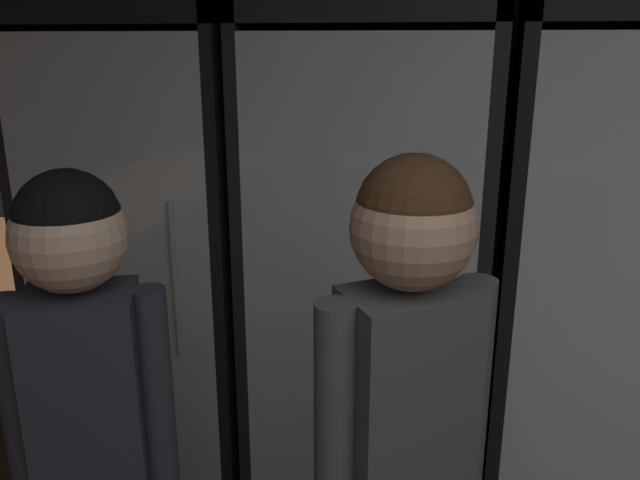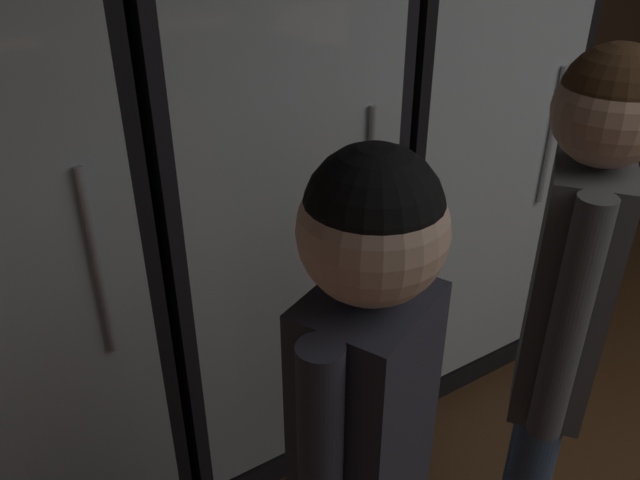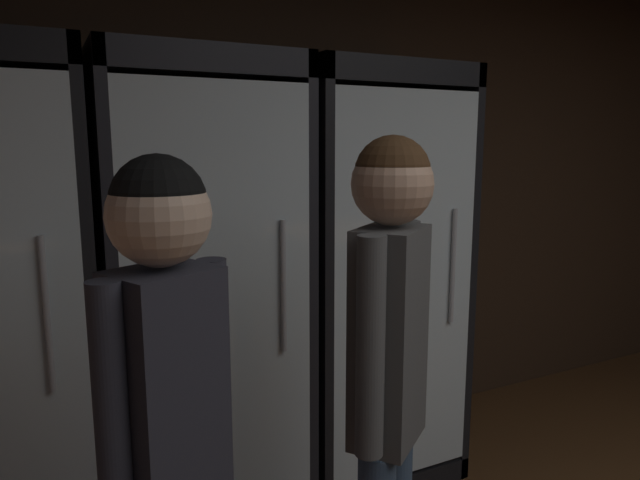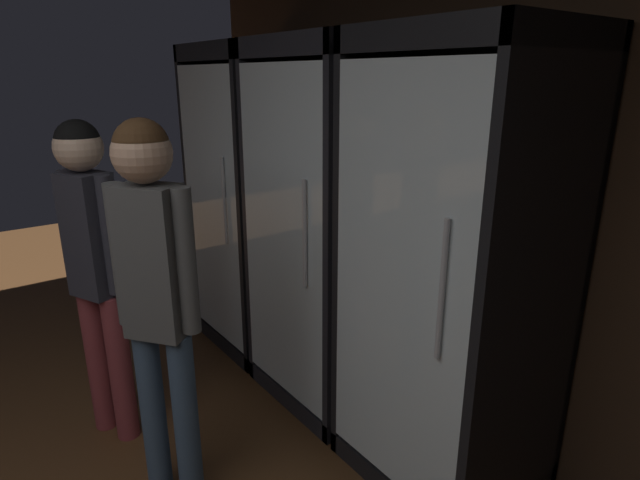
{
  "view_description": "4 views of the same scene",
  "coord_description": "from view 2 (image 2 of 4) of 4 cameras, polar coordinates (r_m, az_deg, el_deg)",
  "views": [
    {
      "loc": [
        -0.9,
        0.57,
        1.77
      ],
      "look_at": [
        -1.38,
        2.37,
        1.19
      ],
      "focal_mm": 36.59,
      "sensor_mm": 36.0,
      "label": 1
    },
    {
      "loc": [
        -2.06,
        0.94,
        1.84
      ],
      "look_at": [
        -1.08,
        2.47,
        0.81
      ],
      "focal_mm": 35.71,
      "sensor_mm": 36.0,
      "label": 2
    },
    {
      "loc": [
        -1.82,
        0.39,
        1.57
      ],
      "look_at": [
        -0.75,
        2.53,
        1.17
      ],
      "focal_mm": 32.0,
      "sensor_mm": 36.0,
      "label": 3
    },
    {
      "loc": [
        0.79,
        1.02,
        1.73
      ],
      "look_at": [
        -1.25,
        2.54,
        0.92
      ],
      "focal_mm": 29.03,
      "sensor_mm": 36.0,
      "label": 4
    }
  ],
  "objects": [
    {
      "name": "shopper_near",
      "position": [
        1.49,
        20.87,
        -6.65
      ],
      "size": [
        0.29,
        0.26,
        1.6
      ],
      "color": "#384C66",
      "rests_on": "ground"
    },
    {
      "name": "cooler_left",
      "position": [
        2.13,
        -7.1,
        4.13
      ],
      "size": [
        0.77,
        0.7,
        1.91
      ],
      "color": "black",
      "rests_on": "ground"
    },
    {
      "name": "cooler_center",
      "position": [
        2.54,
        9.32,
        8.32
      ],
      "size": [
        0.77,
        0.7,
        1.91
      ],
      "color": "black",
      "rests_on": "ground"
    }
  ]
}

